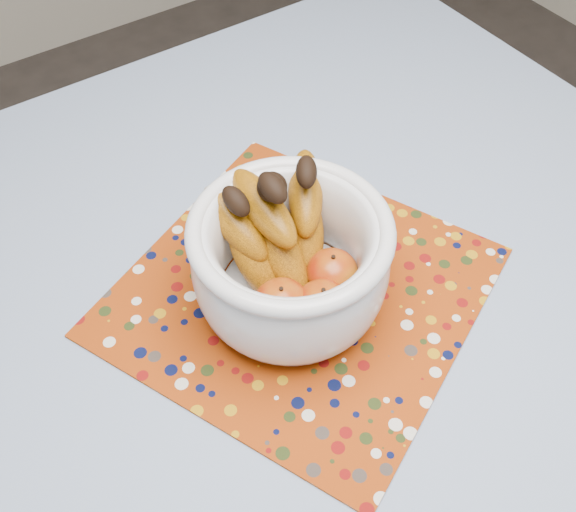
{
  "coord_description": "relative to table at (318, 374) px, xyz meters",
  "views": [
    {
      "loc": [
        -0.29,
        -0.35,
        1.46
      ],
      "look_at": [
        0.0,
        0.07,
        0.85
      ],
      "focal_mm": 42.0,
      "sensor_mm": 36.0,
      "label": 1
    }
  ],
  "objects": [
    {
      "name": "table",
      "position": [
        0.0,
        0.0,
        0.0
      ],
      "size": [
        1.2,
        1.2,
        0.75
      ],
      "color": "brown",
      "rests_on": "ground"
    },
    {
      "name": "tablecloth",
      "position": [
        0.0,
        0.0,
        0.08
      ],
      "size": [
        1.32,
        1.32,
        0.01
      ],
      "primitive_type": "cube",
      "color": "#6580A8",
      "rests_on": "table"
    },
    {
      "name": "placemat",
      "position": [
        0.02,
        0.07,
        0.09
      ],
      "size": [
        0.56,
        0.56,
        0.0
      ],
      "primitive_type": "cube",
      "rotation": [
        0.0,
        0.0,
        0.42
      ],
      "color": "#8A2E07",
      "rests_on": "tablecloth"
    },
    {
      "name": "fruit_bowl",
      "position": [
        0.01,
        0.08,
        0.18
      ],
      "size": [
        0.26,
        0.25,
        0.2
      ],
      "color": "silver",
      "rests_on": "placemat"
    }
  ]
}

